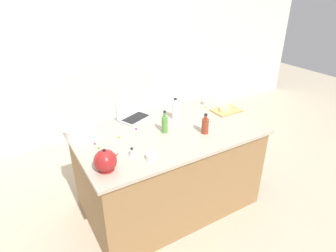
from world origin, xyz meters
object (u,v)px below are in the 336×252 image
at_px(bottle_soy, 205,125).
at_px(bottle_vinegar, 175,110).
at_px(butter_stick_left, 225,110).
at_px(ramekin_medium, 206,102).
at_px(cutting_board, 226,111).
at_px(mixing_bowl_large, 80,132).
at_px(kitchen_timer, 132,152).
at_px(bottle_olive, 165,124).
at_px(butter_stick_right, 224,108).
at_px(ramekin_small, 151,156).
at_px(laptop, 132,114).
at_px(kettle, 105,161).

bearing_deg(bottle_soy, bottle_vinegar, 99.53).
height_order(butter_stick_left, ramekin_medium, butter_stick_left).
xyz_separation_m(cutting_board, butter_stick_left, (-0.05, -0.02, 0.03)).
relative_size(mixing_bowl_large, kitchen_timer, 3.57).
distance_m(bottle_olive, butter_stick_right, 0.83).
xyz_separation_m(bottle_olive, butter_stick_right, (0.82, 0.09, -0.05)).
height_order(cutting_board, ramekin_small, ramekin_small).
bearing_deg(butter_stick_right, kitchen_timer, -166.11).
relative_size(butter_stick_left, butter_stick_right, 1.00).
bearing_deg(laptop, cutting_board, -21.05).
distance_m(bottle_vinegar, bottle_soy, 0.43).
xyz_separation_m(laptop, bottle_vinegar, (0.39, -0.23, 0.04)).
relative_size(bottle_vinegar, bottle_soy, 1.13).
bearing_deg(kitchen_timer, laptop, 65.32).
bearing_deg(ramekin_small, bottle_olive, 46.27).
xyz_separation_m(bottle_olive, ramekin_small, (-0.33, -0.34, -0.07)).
distance_m(bottle_soy, ramekin_medium, 0.71).
height_order(laptop, kitchen_timer, laptop).
bearing_deg(bottle_soy, ramekin_small, -168.67).
height_order(laptop, bottle_soy, laptop).
height_order(laptop, butter_stick_right, laptop).
bearing_deg(butter_stick_right, cutting_board, -48.54).
bearing_deg(butter_stick_left, kettle, -167.15).
height_order(mixing_bowl_large, kettle, kettle).
distance_m(laptop, butter_stick_left, 1.01).
bearing_deg(bottle_soy, ramekin_medium, 50.96).
bearing_deg(butter_stick_right, laptop, 159.73).
height_order(bottle_vinegar, kitchen_timer, bottle_vinegar).
bearing_deg(cutting_board, kettle, -166.72).
relative_size(butter_stick_right, ramekin_small, 1.21).
xyz_separation_m(bottle_soy, kettle, (-1.02, -0.08, -0.00)).
xyz_separation_m(bottle_vinegar, kitchen_timer, (-0.69, -0.43, -0.06)).
xyz_separation_m(bottle_soy, bottle_olive, (-0.32, 0.21, 0.01)).
distance_m(bottle_soy, ramekin_small, 0.66).
relative_size(bottle_vinegar, cutting_board, 0.73).
distance_m(laptop, bottle_soy, 0.80).
distance_m(ramekin_small, kitchen_timer, 0.17).
relative_size(bottle_vinegar, butter_stick_left, 2.06).
height_order(bottle_olive, butter_stick_right, bottle_olive).
xyz_separation_m(laptop, ramekin_small, (-0.19, -0.79, -0.02)).
height_order(bottle_olive, kitchen_timer, bottle_olive).
bearing_deg(ramekin_small, kitchen_timer, 134.52).
relative_size(kettle, ramekin_small, 2.35).
relative_size(mixing_bowl_large, bottle_vinegar, 1.21).
xyz_separation_m(bottle_soy, ramekin_small, (-0.65, -0.13, -0.06)).
bearing_deg(kitchen_timer, mixing_bowl_large, 118.65).
distance_m(bottle_vinegar, ramekin_small, 0.80).
bearing_deg(ramekin_medium, ramekin_small, -148.08).
height_order(bottle_vinegar, ramekin_small, bottle_vinegar).
bearing_deg(cutting_board, kitchen_timer, -167.27).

